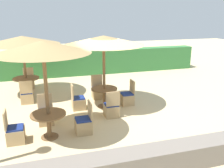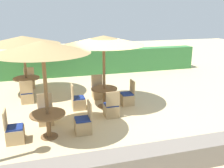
{
  "view_description": "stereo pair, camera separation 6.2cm",
  "coord_description": "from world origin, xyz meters",
  "px_view_note": "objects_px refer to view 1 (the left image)",
  "views": [
    {
      "loc": [
        -2.44,
        -7.61,
        3.41
      ],
      "look_at": [
        0.0,
        0.6,
        0.9
      ],
      "focal_mm": 40.0,
      "sensor_mm": 36.0,
      "label": 1
    },
    {
      "loc": [
        -2.38,
        -7.62,
        3.41
      ],
      "look_at": [
        0.0,
        0.6,
        0.9
      ],
      "focal_mm": 40.0,
      "sensor_mm": 36.0,
      "label": 2
    }
  ],
  "objects_px": {
    "patio_chair_center_west": "(78,102)",
    "patio_chair_front_left_west": "(15,133)",
    "round_table_front_left": "(49,119)",
    "patio_chair_center_south": "(112,109)",
    "parasol_center": "(104,40)",
    "parasol_back_left": "(22,40)",
    "patio_chair_center_east": "(127,98)",
    "patio_chair_front_left_north": "(46,116)",
    "patio_chair_center_north": "(98,92)",
    "patio_chair_front_left_east": "(84,124)",
    "round_table_center": "(104,93)",
    "patio_chair_back_left_south": "(27,96)",
    "round_table_back_left": "(26,82)",
    "patio_chair_back_left_north": "(29,83)",
    "parasol_front_left": "(43,47)"
  },
  "relations": [
    {
      "from": "round_table_front_left",
      "to": "patio_chair_front_left_north",
      "type": "relative_size",
      "value": 1.04
    },
    {
      "from": "round_table_front_left",
      "to": "patio_chair_center_south",
      "type": "bearing_deg",
      "value": 23.01
    },
    {
      "from": "patio_chair_back_left_south",
      "to": "parasol_front_left",
      "type": "bearing_deg",
      "value": -77.57
    },
    {
      "from": "round_table_center",
      "to": "round_table_back_left",
      "type": "height_order",
      "value": "round_table_back_left"
    },
    {
      "from": "patio_chair_center_west",
      "to": "patio_chair_front_left_west",
      "type": "bearing_deg",
      "value": -46.58
    },
    {
      "from": "parasol_center",
      "to": "patio_chair_back_left_south",
      "type": "height_order",
      "value": "parasol_center"
    },
    {
      "from": "patio_chair_center_east",
      "to": "round_table_back_left",
      "type": "relative_size",
      "value": 0.87
    },
    {
      "from": "parasol_center",
      "to": "patio_chair_center_west",
      "type": "bearing_deg",
      "value": 178.28
    },
    {
      "from": "patio_chair_back_left_south",
      "to": "patio_chair_front_left_west",
      "type": "bearing_deg",
      "value": -94.19
    },
    {
      "from": "patio_chair_front_left_east",
      "to": "round_table_back_left",
      "type": "relative_size",
      "value": 0.87
    },
    {
      "from": "patio_chair_center_east",
      "to": "round_table_back_left",
      "type": "distance_m",
      "value": 4.28
    },
    {
      "from": "patio_chair_back_left_north",
      "to": "parasol_front_left",
      "type": "bearing_deg",
      "value": 97.25
    },
    {
      "from": "parasol_back_left",
      "to": "patio_chair_front_left_west",
      "type": "bearing_deg",
      "value": -92.81
    },
    {
      "from": "parasol_center",
      "to": "round_table_center",
      "type": "height_order",
      "value": "parasol_center"
    },
    {
      "from": "parasol_center",
      "to": "parasol_back_left",
      "type": "relative_size",
      "value": 0.95
    },
    {
      "from": "patio_chair_center_south",
      "to": "patio_chair_center_west",
      "type": "relative_size",
      "value": 1.0
    },
    {
      "from": "patio_chair_center_north",
      "to": "patio_chair_back_left_north",
      "type": "xyz_separation_m",
      "value": [
        -2.71,
        2.19,
        0.0
      ]
    },
    {
      "from": "patio_chair_front_left_east",
      "to": "parasol_back_left",
      "type": "height_order",
      "value": "parasol_back_left"
    },
    {
      "from": "parasol_center",
      "to": "patio_chair_front_left_west",
      "type": "bearing_deg",
      "value": -147.83
    },
    {
      "from": "round_table_center",
      "to": "patio_chair_center_south",
      "type": "bearing_deg",
      "value": -90.33
    },
    {
      "from": "patio_chair_center_north",
      "to": "patio_chair_back_left_south",
      "type": "bearing_deg",
      "value": -4.45
    },
    {
      "from": "patio_chair_center_west",
      "to": "patio_chair_center_east",
      "type": "distance_m",
      "value": 1.86
    },
    {
      "from": "patio_chair_center_north",
      "to": "patio_chair_back_left_north",
      "type": "height_order",
      "value": "same"
    },
    {
      "from": "parasol_center",
      "to": "patio_chair_center_west",
      "type": "relative_size",
      "value": 3.03
    },
    {
      "from": "patio_chair_center_east",
      "to": "patio_chair_front_left_north",
      "type": "bearing_deg",
      "value": 106.14
    },
    {
      "from": "patio_chair_center_south",
      "to": "patio_chair_center_north",
      "type": "bearing_deg",
      "value": 89.97
    },
    {
      "from": "patio_chair_center_east",
      "to": "round_table_back_left",
      "type": "xyz_separation_m",
      "value": [
        -3.67,
        2.19,
        0.34
      ]
    },
    {
      "from": "patio_chair_center_west",
      "to": "patio_chair_front_left_east",
      "type": "distance_m",
      "value": 1.88
    },
    {
      "from": "round_table_front_left",
      "to": "patio_chair_center_east",
      "type": "bearing_deg",
      "value": 31.4
    },
    {
      "from": "patio_chair_center_south",
      "to": "patio_chair_center_west",
      "type": "xyz_separation_m",
      "value": [
        -0.96,
        0.99,
        0.0
      ]
    },
    {
      "from": "round_table_front_left",
      "to": "patio_chair_front_left_west",
      "type": "bearing_deg",
      "value": -178.32
    },
    {
      "from": "parasol_center",
      "to": "parasol_back_left",
      "type": "height_order",
      "value": "parasol_center"
    },
    {
      "from": "patio_chair_center_north",
      "to": "patio_chair_front_left_north",
      "type": "height_order",
      "value": "same"
    },
    {
      "from": "round_table_center",
      "to": "patio_chair_center_south",
      "type": "xyz_separation_m",
      "value": [
        -0.01,
        -0.96,
        -0.27
      ]
    },
    {
      "from": "patio_chair_back_left_south",
      "to": "round_table_front_left",
      "type": "bearing_deg",
      "value": -77.57
    },
    {
      "from": "patio_chair_center_north",
      "to": "patio_chair_center_south",
      "type": "relative_size",
      "value": 1.0
    },
    {
      "from": "patio_chair_front_left_north",
      "to": "patio_chair_front_left_east",
      "type": "height_order",
      "value": "same"
    },
    {
      "from": "patio_chair_front_left_east",
      "to": "patio_chair_front_left_west",
      "type": "xyz_separation_m",
      "value": [
        -1.87,
        -0.03,
        0.0
      ]
    },
    {
      "from": "patio_chair_center_west",
      "to": "round_table_front_left",
      "type": "height_order",
      "value": "patio_chair_center_west"
    },
    {
      "from": "round_table_back_left",
      "to": "patio_chair_center_north",
      "type": "bearing_deg",
      "value": -22.91
    },
    {
      "from": "patio_chair_back_left_south",
      "to": "patio_chair_center_north",
      "type": "bearing_deg",
      "value": -4.45
    },
    {
      "from": "patio_chair_front_left_north",
      "to": "patio_chair_center_west",
      "type": "bearing_deg",
      "value": -141.14
    },
    {
      "from": "patio_chair_center_east",
      "to": "parasol_back_left",
      "type": "xyz_separation_m",
      "value": [
        -3.67,
        2.19,
        2.04
      ]
    },
    {
      "from": "round_table_back_left",
      "to": "round_table_front_left",
      "type": "bearing_deg",
      "value": -80.09
    },
    {
      "from": "patio_chair_center_south",
      "to": "patio_chair_front_left_east",
      "type": "relative_size",
      "value": 1.0
    },
    {
      "from": "patio_chair_back_left_north",
      "to": "parasol_back_left",
      "type": "bearing_deg",
      "value": 86.65
    },
    {
      "from": "patio_chair_center_east",
      "to": "patio_chair_front_left_north",
      "type": "xyz_separation_m",
      "value": [
        -3.02,
        -0.87,
        0.0
      ]
    },
    {
      "from": "parasol_front_left",
      "to": "patio_chair_front_left_north",
      "type": "relative_size",
      "value": 2.9
    },
    {
      "from": "patio_chair_center_south",
      "to": "parasol_back_left",
      "type": "distance_m",
      "value": 4.64
    },
    {
      "from": "patio_chair_front_left_west",
      "to": "round_table_back_left",
      "type": "distance_m",
      "value": 4.05
    }
  ]
}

